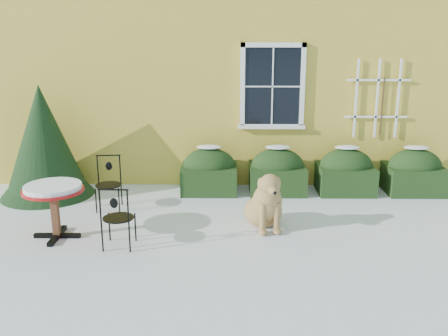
{
  "coord_description": "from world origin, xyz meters",
  "views": [
    {
      "loc": [
        0.09,
        -6.6,
        2.99
      ],
      "look_at": [
        0.0,
        1.0,
        0.9
      ],
      "focal_mm": 40.0,
      "sensor_mm": 36.0,
      "label": 1
    }
  ],
  "objects_px": {
    "patio_chair_near": "(118,217)",
    "bistro_table": "(53,194)",
    "patio_chair_far": "(109,183)",
    "dog": "(266,205)",
    "evergreen_shrub": "(44,152)"
  },
  "relations": [
    {
      "from": "bistro_table",
      "to": "patio_chair_near",
      "type": "relative_size",
      "value": 0.96
    },
    {
      "from": "evergreen_shrub",
      "to": "dog",
      "type": "xyz_separation_m",
      "value": [
        3.99,
        -1.6,
        -0.45
      ]
    },
    {
      "from": "evergreen_shrub",
      "to": "patio_chair_near",
      "type": "bearing_deg",
      "value": -51.84
    },
    {
      "from": "patio_chair_near",
      "to": "bistro_table",
      "type": "bearing_deg",
      "value": -16.84
    },
    {
      "from": "evergreen_shrub",
      "to": "bistro_table",
      "type": "relative_size",
      "value": 2.32
    },
    {
      "from": "bistro_table",
      "to": "dog",
      "type": "bearing_deg",
      "value": 7.6
    },
    {
      "from": "evergreen_shrub",
      "to": "patio_chair_far",
      "type": "distance_m",
      "value": 1.56
    },
    {
      "from": "patio_chair_near",
      "to": "dog",
      "type": "distance_m",
      "value": 2.28
    },
    {
      "from": "bistro_table",
      "to": "dog",
      "type": "height_order",
      "value": "dog"
    },
    {
      "from": "patio_chair_near",
      "to": "patio_chair_far",
      "type": "bearing_deg",
      "value": -70.96
    },
    {
      "from": "patio_chair_far",
      "to": "dog",
      "type": "distance_m",
      "value": 2.8
    },
    {
      "from": "evergreen_shrub",
      "to": "patio_chair_near",
      "type": "distance_m",
      "value": 3.01
    },
    {
      "from": "patio_chair_far",
      "to": "dog",
      "type": "height_order",
      "value": "dog"
    },
    {
      "from": "evergreen_shrub",
      "to": "patio_chair_far",
      "type": "bearing_deg",
      "value": -28.22
    },
    {
      "from": "evergreen_shrub",
      "to": "dog",
      "type": "relative_size",
      "value": 1.92
    }
  ]
}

